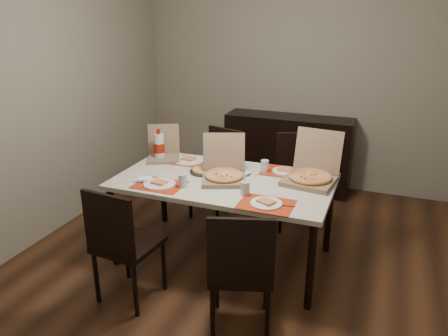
# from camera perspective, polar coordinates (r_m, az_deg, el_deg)

# --- Properties ---
(ground) EXTENTS (3.80, 4.00, 0.02)m
(ground) POSITION_cam_1_polar(r_m,az_deg,el_deg) (3.99, 1.97, -11.81)
(ground) COLOR #452715
(ground) RESTS_ON ground
(room_walls) EXTENTS (3.84, 4.02, 2.62)m
(room_walls) POSITION_cam_1_polar(r_m,az_deg,el_deg) (3.82, 4.51, 14.55)
(room_walls) COLOR gray
(room_walls) RESTS_ON ground
(sideboard) EXTENTS (1.50, 0.40, 0.90)m
(sideboard) POSITION_cam_1_polar(r_m,az_deg,el_deg) (5.37, 8.31, 2.01)
(sideboard) COLOR black
(sideboard) RESTS_ON ground
(dining_table) EXTENTS (1.80, 1.00, 0.75)m
(dining_table) POSITION_cam_1_polar(r_m,az_deg,el_deg) (3.70, 0.00, -2.42)
(dining_table) COLOR beige
(dining_table) RESTS_ON ground
(chair_near_left) EXTENTS (0.46, 0.46, 0.93)m
(chair_near_left) POSITION_cam_1_polar(r_m,az_deg,el_deg) (3.30, -13.24, -9.32)
(chair_near_left) COLOR black
(chair_near_left) RESTS_ON ground
(chair_near_right) EXTENTS (0.53, 0.53, 0.93)m
(chair_near_right) POSITION_cam_1_polar(r_m,az_deg,el_deg) (2.92, 2.24, -12.92)
(chair_near_right) COLOR black
(chair_near_right) RESTS_ON ground
(chair_far_left) EXTENTS (0.52, 0.52, 0.93)m
(chair_far_left) POSITION_cam_1_polar(r_m,az_deg,el_deg) (4.58, -0.73, -0.17)
(chair_far_left) COLOR black
(chair_far_left) RESTS_ON ground
(chair_far_right) EXTENTS (0.54, 0.54, 0.93)m
(chair_far_right) POSITION_cam_1_polar(r_m,az_deg,el_deg) (4.47, 9.52, -1.01)
(chair_far_right) COLOR black
(chair_far_right) RESTS_ON ground
(setting_near_left) EXTENTS (0.47, 0.30, 0.11)m
(setting_near_left) POSITION_cam_1_polar(r_m,az_deg,el_deg) (3.58, -7.93, -1.92)
(setting_near_left) COLOR red
(setting_near_left) RESTS_ON dining_table
(setting_near_right) EXTENTS (0.45, 0.30, 0.11)m
(setting_near_right) POSITION_cam_1_polar(r_m,az_deg,el_deg) (3.26, 4.74, -4.06)
(setting_near_right) COLOR red
(setting_near_right) RESTS_ON dining_table
(setting_far_left) EXTENTS (0.48, 0.30, 0.11)m
(setting_far_left) POSITION_cam_1_polar(r_m,az_deg,el_deg) (4.10, -4.23, 1.13)
(setting_far_left) COLOR red
(setting_far_left) RESTS_ON dining_table
(setting_far_right) EXTENTS (0.48, 0.30, 0.11)m
(setting_far_right) POSITION_cam_1_polar(r_m,az_deg,el_deg) (3.85, 7.14, -0.21)
(setting_far_right) COLOR red
(setting_far_right) RESTS_ON dining_table
(napkin_loose) EXTENTS (0.16, 0.16, 0.02)m
(napkin_loose) POSITION_cam_1_polar(r_m,az_deg,el_deg) (3.57, 0.61, -1.94)
(napkin_loose) COLOR white
(napkin_loose) RESTS_ON dining_table
(pizza_box_center) EXTENTS (0.47, 0.50, 0.36)m
(pizza_box_center) POSITION_cam_1_polar(r_m,az_deg,el_deg) (3.65, -0.00, -0.68)
(pizza_box_center) COLOR brown
(pizza_box_center) RESTS_ON dining_table
(pizza_box_right) EXTENTS (0.45, 0.49, 0.40)m
(pizza_box_right) POSITION_cam_1_polar(r_m,az_deg,el_deg) (3.68, 11.30, -0.85)
(pizza_box_right) COLOR brown
(pizza_box_right) RESTS_ON dining_table
(pizza_box_left) EXTENTS (0.42, 0.43, 0.30)m
(pizza_box_left) POSITION_cam_1_polar(r_m,az_deg,el_deg) (4.21, -7.86, 2.03)
(pizza_box_left) COLOR brown
(pizza_box_left) RESTS_ON dining_table
(faina_plate) EXTENTS (0.26, 0.26, 0.03)m
(faina_plate) POSITION_cam_1_polar(r_m,az_deg,el_deg) (3.83, -2.60, -0.36)
(faina_plate) COLOR black
(faina_plate) RESTS_ON dining_table
(dip_bowl) EXTENTS (0.13, 0.13, 0.03)m
(dip_bowl) POSITION_cam_1_polar(r_m,az_deg,el_deg) (3.77, 2.65, -0.68)
(dip_bowl) COLOR white
(dip_bowl) RESTS_ON dining_table
(soda_bottle) EXTENTS (0.10, 0.10, 0.30)m
(soda_bottle) POSITION_cam_1_polar(r_m,az_deg,el_deg) (4.15, -8.47, 2.74)
(soda_bottle) COLOR silver
(soda_bottle) RESTS_ON dining_table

